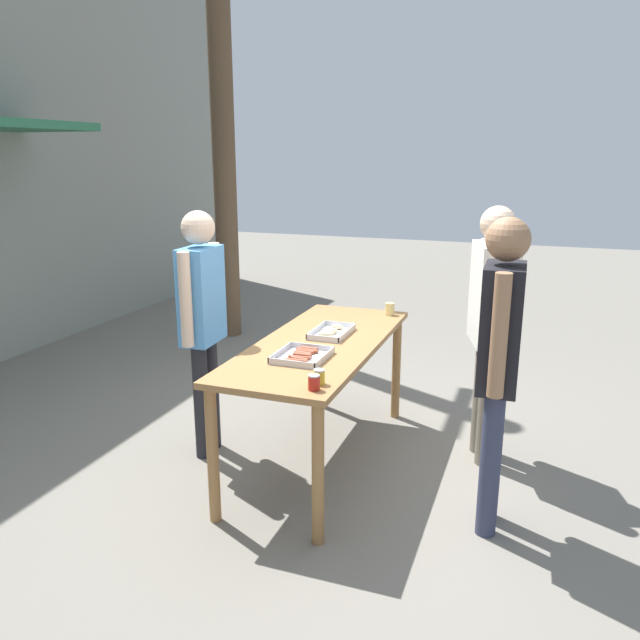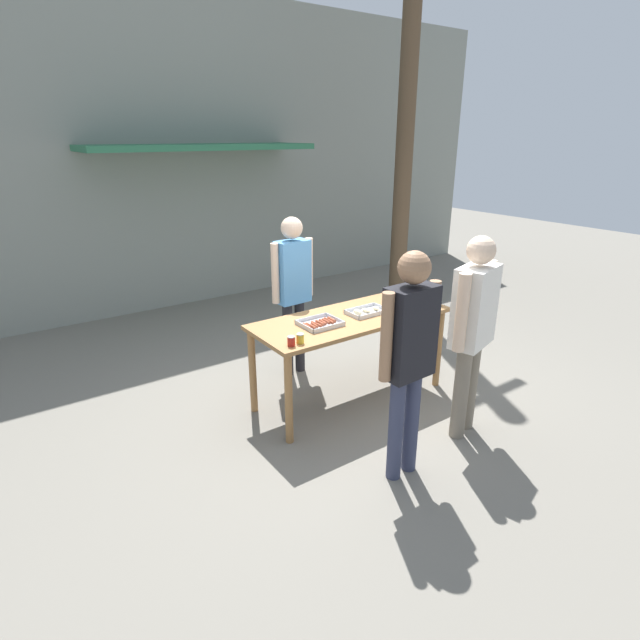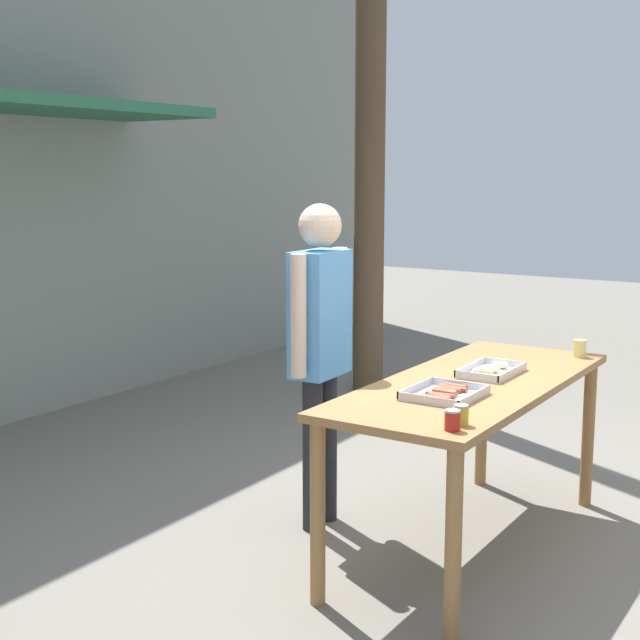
{
  "view_description": "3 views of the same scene",
  "coord_description": "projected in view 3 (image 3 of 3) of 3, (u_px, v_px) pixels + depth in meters",
  "views": [
    {
      "loc": [
        -3.85,
        -1.4,
        2.14
      ],
      "look_at": [
        0.0,
        0.0,
        1.05
      ],
      "focal_mm": 35.0,
      "sensor_mm": 36.0,
      "label": 1
    },
    {
      "loc": [
        -2.9,
        -3.58,
        2.57
      ],
      "look_at": [
        -0.39,
        -0.02,
        0.95
      ],
      "focal_mm": 28.0,
      "sensor_mm": 36.0,
      "label": 2
    },
    {
      "loc": [
        -4.1,
        -1.73,
        1.94
      ],
      "look_at": [
        -0.15,
        0.82,
        1.15
      ],
      "focal_mm": 50.0,
      "sensor_mm": 36.0,
      "label": 3
    }
  ],
  "objects": [
    {
      "name": "ground_plane",
      "position": [
        468.0,
        548.0,
        4.64
      ],
      "size": [
        24.0,
        24.0,
        0.0
      ],
      "primitive_type": "plane",
      "color": "slate"
    },
    {
      "name": "condiment_jar_mustard",
      "position": [
        452.0,
        420.0,
        3.62
      ],
      "size": [
        0.07,
        0.07,
        0.09
      ],
      "color": "#B22319",
      "rests_on": "serving_table"
    },
    {
      "name": "condiment_jar_ketchup",
      "position": [
        461.0,
        415.0,
        3.7
      ],
      "size": [
        0.07,
        0.07,
        0.09
      ],
      "color": "gold",
      "rests_on": "serving_table"
    },
    {
      "name": "food_tray_sausages",
      "position": [
        444.0,
        394.0,
        4.16
      ],
      "size": [
        0.36,
        0.31,
        0.04
      ],
      "color": "silver",
      "rests_on": "serving_table"
    },
    {
      "name": "beer_cup",
      "position": [
        580.0,
        348.0,
        5.06
      ],
      "size": [
        0.07,
        0.07,
        0.1
      ],
      "color": "#DBC67A",
      "rests_on": "serving_table"
    },
    {
      "name": "food_tray_buns",
      "position": [
        490.0,
        371.0,
        4.62
      ],
      "size": [
        0.4,
        0.24,
        0.06
      ],
      "color": "silver",
      "rests_on": "serving_table"
    },
    {
      "name": "person_server_behind_table",
      "position": [
        320.0,
        333.0,
        4.78
      ],
      "size": [
        0.53,
        0.23,
        1.77
      ],
      "rotation": [
        0.0,
        0.0,
        0.06
      ],
      "color": "#232328",
      "rests_on": "ground"
    },
    {
      "name": "serving_table",
      "position": [
        473.0,
        402.0,
        4.51
      ],
      "size": [
        2.0,
        0.79,
        0.9
      ],
      "color": "olive",
      "rests_on": "ground"
    },
    {
      "name": "utility_pole",
      "position": [
        371.0,
        21.0,
        7.5
      ],
      "size": [
        1.1,
        0.27,
        6.26
      ],
      "color": "brown",
      "rests_on": "ground"
    }
  ]
}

